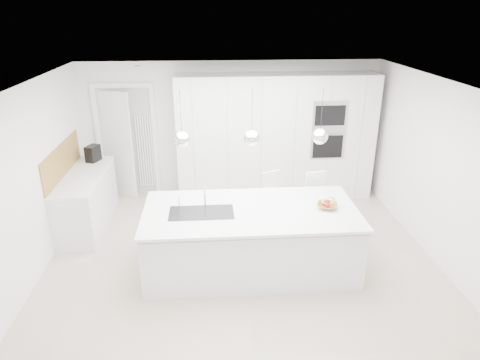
{
  "coord_description": "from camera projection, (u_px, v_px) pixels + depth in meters",
  "views": [
    {
      "loc": [
        -0.42,
        -5.31,
        3.4
      ],
      "look_at": [
        0.0,
        0.3,
        1.1
      ],
      "focal_mm": 32.0,
      "sensor_mm": 36.0,
      "label": 1
    }
  ],
  "objects": [
    {
      "name": "floor",
      "position": [
        242.0,
        258.0,
        6.22
      ],
      "size": [
        5.5,
        5.5,
        0.0
      ],
      "primitive_type": "plane",
      "color": "#BAA894",
      "rests_on": "ground"
    },
    {
      "name": "wall_back",
      "position": [
        231.0,
        129.0,
        8.06
      ],
      "size": [
        5.5,
        0.0,
        5.5
      ],
      "primitive_type": "plane",
      "rotation": [
        1.57,
        0.0,
        0.0
      ],
      "color": "white",
      "rests_on": "ground"
    },
    {
      "name": "wall_left",
      "position": [
        31.0,
        184.0,
        5.56
      ],
      "size": [
        0.0,
        5.0,
        5.0
      ],
      "primitive_type": "plane",
      "rotation": [
        1.57,
        0.0,
        1.57
      ],
      "color": "white",
      "rests_on": "ground"
    },
    {
      "name": "ceiling",
      "position": [
        242.0,
        84.0,
        5.28
      ],
      "size": [
        5.5,
        5.5,
        0.0
      ],
      "primitive_type": "plane",
      "rotation": [
        3.14,
        0.0,
        0.0
      ],
      "color": "white",
      "rests_on": "wall_back"
    },
    {
      "name": "tall_cabinets",
      "position": [
        276.0,
        137.0,
        7.87
      ],
      "size": [
        3.6,
        0.6,
        2.3
      ],
      "primitive_type": "cube",
      "color": "silver",
      "rests_on": "floor"
    },
    {
      "name": "oven_stack",
      "position": [
        329.0,
        130.0,
        7.57
      ],
      "size": [
        0.62,
        0.04,
        1.05
      ],
      "primitive_type": null,
      "color": "#A5A5A8",
      "rests_on": "tall_cabinets"
    },
    {
      "name": "doorway_frame",
      "position": [
        127.0,
        143.0,
        7.98
      ],
      "size": [
        1.11,
        0.08,
        2.13
      ],
      "primitive_type": null,
      "color": "white",
      "rests_on": "floor"
    },
    {
      "name": "hallway_door",
      "position": [
        113.0,
        145.0,
        7.92
      ],
      "size": [
        0.76,
        0.38,
        2.0
      ],
      "primitive_type": "cube",
      "rotation": [
        0.0,
        0.0,
        -0.44
      ],
      "color": "white",
      "rests_on": "floor"
    },
    {
      "name": "radiator",
      "position": [
        145.0,
        151.0,
        8.06
      ],
      "size": [
        0.32,
        0.04,
        1.4
      ],
      "primitive_type": null,
      "color": "white",
      "rests_on": "floor"
    },
    {
      "name": "left_base_cabinets",
      "position": [
        87.0,
        201.0,
        7.0
      ],
      "size": [
        0.6,
        1.8,
        0.86
      ],
      "primitive_type": "cube",
      "color": "silver",
      "rests_on": "floor"
    },
    {
      "name": "left_worktop",
      "position": [
        83.0,
        176.0,
        6.83
      ],
      "size": [
        0.62,
        1.82,
        0.04
      ],
      "primitive_type": "cube",
      "color": "white",
      "rests_on": "left_base_cabinets"
    },
    {
      "name": "oak_backsplash",
      "position": [
        62.0,
        160.0,
        6.71
      ],
      "size": [
        0.02,
        1.8,
        0.5
      ],
      "primitive_type": "cube",
      "color": "#A47B3A",
      "rests_on": "wall_left"
    },
    {
      "name": "island_base",
      "position": [
        251.0,
        242.0,
        5.79
      ],
      "size": [
        2.8,
        1.2,
        0.86
      ],
      "primitive_type": "cube",
      "color": "silver",
      "rests_on": "floor"
    },
    {
      "name": "island_worktop",
      "position": [
        251.0,
        211.0,
        5.66
      ],
      "size": [
        2.84,
        1.4,
        0.04
      ],
      "primitive_type": "cube",
      "color": "white",
      "rests_on": "island_base"
    },
    {
      "name": "island_sink",
      "position": [
        202.0,
        218.0,
        5.6
      ],
      "size": [
        0.84,
        0.44,
        0.18
      ],
      "primitive_type": null,
      "color": "#3F3F42",
      "rests_on": "island_worktop"
    },
    {
      "name": "island_tap",
      "position": [
        205.0,
        196.0,
        5.7
      ],
      "size": [
        0.02,
        0.02,
        0.3
      ],
      "primitive_type": "cylinder",
      "color": "white",
      "rests_on": "island_worktop"
    },
    {
      "name": "pendant_left",
      "position": [
        182.0,
        139.0,
        5.17
      ],
      "size": [
        0.2,
        0.2,
        0.2
      ],
      "primitive_type": "sphere",
      "color": "white",
      "rests_on": "ceiling"
    },
    {
      "name": "pendant_mid",
      "position": [
        252.0,
        138.0,
        5.23
      ],
      "size": [
        0.2,
        0.2,
        0.2
      ],
      "primitive_type": "sphere",
      "color": "white",
      "rests_on": "ceiling"
    },
    {
      "name": "pendant_right",
      "position": [
        320.0,
        136.0,
        5.29
      ],
      "size": [
        0.2,
        0.2,
        0.2
      ],
      "primitive_type": "sphere",
      "color": "white",
      "rests_on": "ceiling"
    },
    {
      "name": "fruit_bowl",
      "position": [
        327.0,
        206.0,
        5.68
      ],
      "size": [
        0.35,
        0.35,
        0.07
      ],
      "primitive_type": "imported",
      "rotation": [
        0.0,
        0.0,
        -0.38
      ],
      "color": "#A47B3A",
      "rests_on": "island_worktop"
    },
    {
      "name": "espresso_machine",
      "position": [
        93.0,
        153.0,
        7.37
      ],
      "size": [
        0.25,
        0.3,
        0.28
      ],
      "primitive_type": "cube",
      "rotation": [
        0.0,
        0.0,
        -0.36
      ],
      "color": "black",
      "rests_on": "left_worktop"
    },
    {
      "name": "bar_stool_left",
      "position": [
        272.0,
        204.0,
        6.73
      ],
      "size": [
        0.49,
        0.55,
        1.0
      ],
      "primitive_type": null,
      "rotation": [
        0.0,
        0.0,
        0.42
      ],
      "color": "white",
      "rests_on": "floor"
    },
    {
      "name": "bar_stool_right",
      "position": [
        316.0,
        207.0,
        6.58
      ],
      "size": [
        0.43,
        0.54,
        1.05
      ],
      "primitive_type": null,
      "rotation": [
        0.0,
        0.0,
        0.19
      ],
      "color": "white",
      "rests_on": "floor"
    },
    {
      "name": "apple_a",
      "position": [
        327.0,
        204.0,
        5.64
      ],
      "size": [
        0.08,
        0.08,
        0.08
      ],
      "primitive_type": "sphere",
      "color": "maroon",
      "rests_on": "fruit_bowl"
    },
    {
      "name": "apple_b",
      "position": [
        327.0,
        202.0,
        5.7
      ],
      "size": [
        0.08,
        0.08,
        0.08
      ],
      "primitive_type": "sphere",
      "color": "maroon",
      "rests_on": "fruit_bowl"
    },
    {
      "name": "apple_c",
      "position": [
        325.0,
        204.0,
        5.67
      ],
      "size": [
        0.07,
        0.07,
        0.07
      ],
      "primitive_type": "sphere",
      "color": "maroon",
      "rests_on": "fruit_bowl"
    },
    {
      "name": "apple_extra_3",
      "position": [
        327.0,
        206.0,
        5.61
      ],
      "size": [
        0.07,
        0.07,
        0.07
      ],
      "primitive_type": "sphere",
      "color": "maroon",
      "rests_on": "fruit_bowl"
    },
    {
      "name": "banana_bunch",
      "position": [
        328.0,
        201.0,
        5.64
      ],
      "size": [
        0.23,
        0.17,
        0.21
      ],
      "primitive_type": "torus",
      "rotation": [
        1.22,
        0.0,
        0.35
      ],
      "color": "yellow",
      "rests_on": "fruit_bowl"
    }
  ]
}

